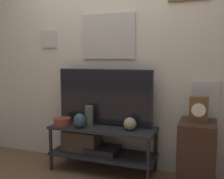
% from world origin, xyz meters
% --- Properties ---
extents(wall_back, '(6.40, 0.08, 2.70)m').
position_xyz_m(wall_back, '(0.01, 0.54, 1.36)').
color(wall_back, beige).
rests_on(wall_back, ground_plane).
extents(media_console, '(1.22, 0.45, 0.53)m').
position_xyz_m(media_console, '(-0.10, 0.26, 0.33)').
color(media_console, '#232326').
rests_on(media_console, ground_plane).
extents(television, '(1.16, 0.05, 0.66)m').
position_xyz_m(television, '(-0.02, 0.36, 0.87)').
color(television, black).
rests_on(television, media_console).
extents(vase_urn_stoneware, '(0.14, 0.13, 0.17)m').
position_xyz_m(vase_urn_stoneware, '(-0.23, 0.13, 0.61)').
color(vase_urn_stoneware, '#2D4251').
rests_on(vase_urn_stoneware, media_console).
extents(vase_round_glass, '(0.14, 0.14, 0.14)m').
position_xyz_m(vase_round_glass, '(0.33, 0.24, 0.60)').
color(vase_round_glass, tan).
rests_on(vase_round_glass, media_console).
extents(vase_tall_ceramic, '(0.10, 0.10, 0.23)m').
position_xyz_m(vase_tall_ceramic, '(-0.17, 0.26, 0.64)').
color(vase_tall_ceramic, '#4C5647').
rests_on(vase_tall_ceramic, media_console).
extents(vase_wide_bowl, '(0.21, 0.21, 0.09)m').
position_xyz_m(vase_wide_bowl, '(-0.47, 0.17, 0.57)').
color(vase_wide_bowl, brown).
rests_on(vase_wide_bowl, media_console).
extents(side_table, '(0.36, 0.46, 0.68)m').
position_xyz_m(side_table, '(1.04, 0.26, 0.34)').
color(side_table, '#382319').
rests_on(side_table, ground_plane).
extents(mantel_clock, '(0.18, 0.11, 0.25)m').
position_xyz_m(mantel_clock, '(1.04, 0.27, 0.80)').
color(mantel_clock, brown).
rests_on(mantel_clock, side_table).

